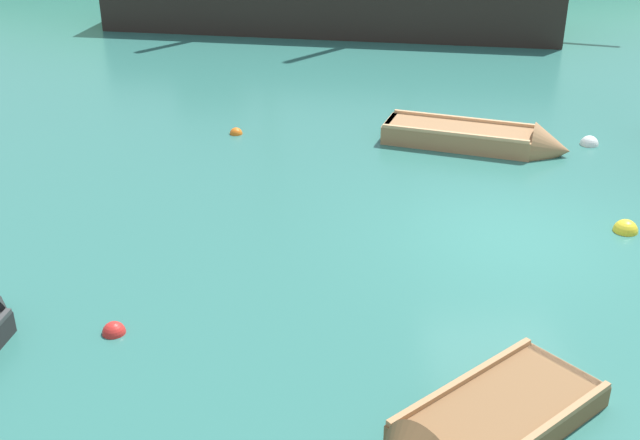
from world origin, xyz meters
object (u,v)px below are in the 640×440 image
rowboat_far (485,141)px  buoy_orange (236,134)px  buoy_red (114,333)px  sailing_ship (327,5)px  buoy_yellow (625,231)px  buoy_white (589,145)px

rowboat_far → buoy_orange: 5.45m
buoy_red → sailing_ship: bearing=79.0°
rowboat_far → buoy_yellow: bearing=-48.4°
buoy_orange → rowboat_far: bearing=-10.7°
buoy_red → buoy_yellow: 8.46m
buoy_yellow → buoy_white: (0.78, 4.08, 0.00)m
sailing_ship → rowboat_far: 12.11m
buoy_orange → buoy_white: (7.64, -0.92, 0.00)m
buoy_white → rowboat_far: bearing=-177.5°
buoy_red → buoy_orange: buoy_red is taller
buoy_orange → buoy_yellow: 8.48m
rowboat_far → buoy_yellow: size_ratio=9.76×
buoy_red → buoy_white: size_ratio=0.81×
buoy_red → buoy_white: (8.78, 6.82, 0.00)m
rowboat_far → buoy_red: size_ratio=12.66×
buoy_red → buoy_yellow: size_ratio=0.77×
buoy_yellow → buoy_white: size_ratio=1.04×
buoy_yellow → buoy_white: buoy_yellow is taller
sailing_ship → rowboat_far: bearing=-64.7°
sailing_ship → rowboat_far: (2.89, -11.74, -0.61)m
buoy_yellow → buoy_white: 4.15m
buoy_red → buoy_white: 11.12m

